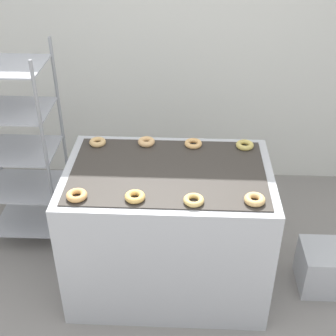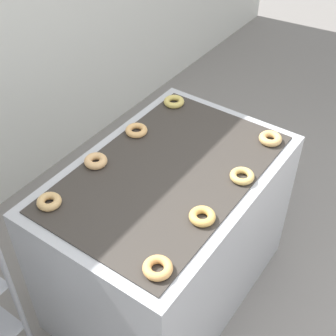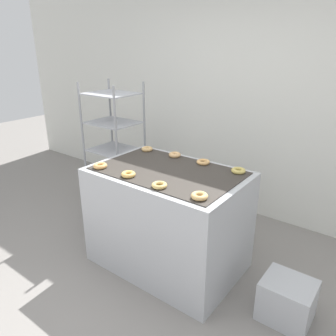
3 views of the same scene
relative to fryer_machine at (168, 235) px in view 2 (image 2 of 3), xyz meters
name	(u,v)px [view 2 (image 2 of 3)]	position (x,y,z in m)	size (l,w,h in m)	color
fryer_machine	(168,235)	(0.00, 0.00, 0.00)	(1.32, 0.87, 0.94)	#B7BABF
glaze_bin	(255,169)	(1.12, 0.00, -0.31)	(0.37, 0.33, 0.33)	#B7BABF
donut_near_left	(158,268)	(-0.51, -0.31, 0.49)	(0.12, 0.12, 0.04)	#ECAA60
donut_near_midleft	(202,216)	(-0.17, -0.31, 0.49)	(0.12, 0.12, 0.04)	#EAB45B
donut_near_midright	(242,176)	(0.16, -0.32, 0.49)	(0.12, 0.12, 0.03)	#E5BC68
donut_near_right	(270,138)	(0.50, -0.30, 0.49)	(0.12, 0.12, 0.04)	#E8B56D
donut_far_left	(49,202)	(-0.49, 0.31, 0.49)	(0.11, 0.11, 0.04)	#DEAF6D
donut_far_midleft	(96,161)	(-0.16, 0.32, 0.49)	(0.12, 0.12, 0.04)	#E4B072
donut_far_midright	(136,130)	(0.16, 0.32, 0.49)	(0.12, 0.12, 0.03)	#E8AF68
donut_far_right	(174,102)	(0.50, 0.31, 0.49)	(0.12, 0.12, 0.03)	#D3BC5D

